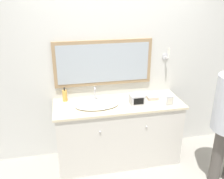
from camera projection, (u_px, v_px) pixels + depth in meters
The scene contains 10 objects.
ground_plane at pixel (124, 174), 3.29m from camera, with size 14.00×14.00×0.00m, color #9E998E.
wall_back at pixel (113, 67), 3.43m from camera, with size 8.00×0.18×2.55m.
vanity_counter at pixel (118, 132), 3.44m from camera, with size 1.69×0.62×0.88m.
sink_basin at pixel (97, 104), 3.19m from camera, with size 0.55×0.37×0.20m.
soap_bottle at pixel (65, 95), 3.31m from camera, with size 0.06×0.06×0.20m.
appliance_box at pixel (137, 99), 3.23m from camera, with size 0.18×0.15×0.13m.
picture_frame at pixel (170, 101), 3.19m from camera, with size 0.09×0.01×0.12m.
hand_towel_near_sink at pixel (135, 96), 3.44m from camera, with size 0.16×0.12×0.05m.
hand_towel_far_corner at pixel (152, 97), 3.39m from camera, with size 0.14×0.13×0.04m.
metal_tray at pixel (162, 95), 3.49m from camera, with size 0.16×0.10×0.01m.
Camera 1 is at (-0.68, -2.54, 2.28)m, focal length 40.00 mm.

